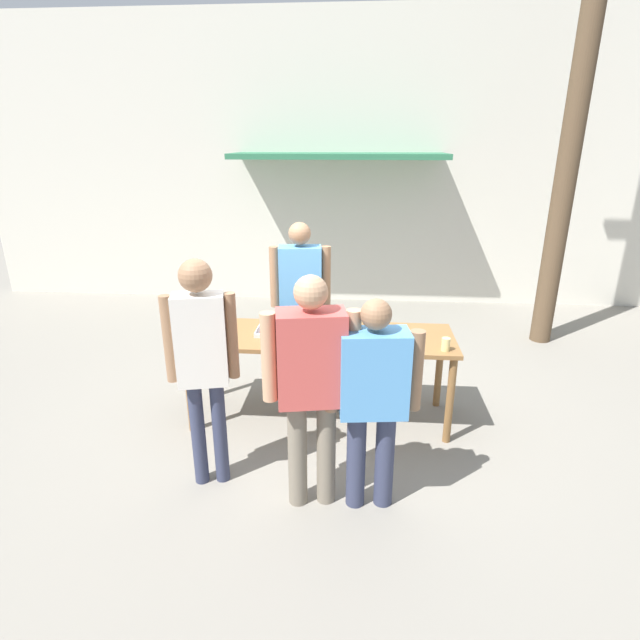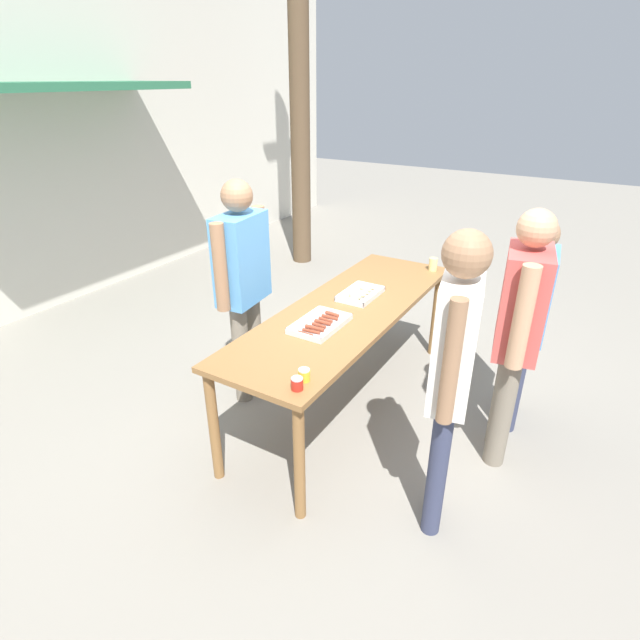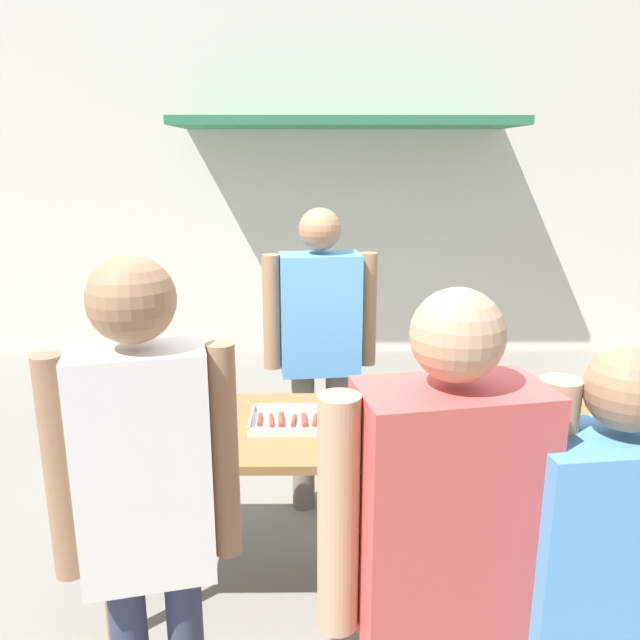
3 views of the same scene
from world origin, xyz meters
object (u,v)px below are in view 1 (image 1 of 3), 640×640
utility_pole (576,114)px  condiment_jar_ketchup (205,339)px  condiment_jar_mustard (194,339)px  beer_cup (446,344)px  person_customer_holding_hotdog (202,353)px  person_customer_with_cup (373,391)px  person_server_behind_table (300,290)px  food_tray_sausages (280,332)px  person_customer_waiting_in_line (311,376)px  food_tray_buns (346,333)px

utility_pole → condiment_jar_ketchup: bearing=-146.8°
condiment_jar_mustard → beer_cup: (2.25, 0.00, 0.02)m
person_customer_holding_hotdog → utility_pole: bearing=-150.6°
condiment_jar_mustard → person_customer_with_cup: bearing=-30.3°
beer_cup → person_server_behind_table: bearing=142.8°
food_tray_sausages → beer_cup: bearing=-11.1°
condiment_jar_ketchup → person_customer_waiting_in_line: bearing=-42.0°
person_server_behind_table → utility_pole: size_ratio=0.32×
person_customer_holding_hotdog → utility_pole: size_ratio=0.32×
person_customer_holding_hotdog → utility_pole: 5.29m
condiment_jar_ketchup → person_customer_holding_hotdog: 0.84m
person_server_behind_table → utility_pole: 3.96m
food_tray_sausages → food_tray_buns: (0.62, -0.00, 0.01)m
person_customer_holding_hotdog → utility_pole: (3.69, 3.35, 1.79)m
food_tray_buns → beer_cup: (0.88, -0.29, 0.04)m
condiment_jar_ketchup → person_server_behind_table: (0.75, 1.05, 0.16)m
condiment_jar_mustard → utility_pole: utility_pole is taller
food_tray_buns → person_customer_holding_hotdog: size_ratio=0.22×
condiment_jar_mustard → person_customer_with_cup: 1.86m
person_customer_with_cup → utility_pole: 4.70m
food_tray_sausages → utility_pole: size_ratio=0.08×
condiment_jar_ketchup → beer_cup: 2.16m
condiment_jar_ketchup → utility_pole: (3.92, 2.57, 2.00)m
person_server_behind_table → beer_cup: bearing=-43.5°
food_tray_sausages → person_customer_holding_hotdog: (-0.42, -1.06, 0.23)m
person_customer_holding_hotdog → person_customer_waiting_in_line: bearing=155.1°
food_tray_buns → person_customer_waiting_in_line: bearing=-99.4°
beer_cup → utility_pole: 3.70m
food_tray_buns → person_server_behind_table: person_server_behind_table is taller
person_customer_with_cup → person_customer_waiting_in_line: person_customer_waiting_in_line is taller
person_customer_holding_hotdog → person_customer_with_cup: size_ratio=1.13×
food_tray_sausages → beer_cup: size_ratio=3.87×
food_tray_buns → person_customer_holding_hotdog: (-1.04, -1.06, 0.22)m
beer_cup → person_customer_with_cup: person_customer_with_cup is taller
food_tray_buns → beer_cup: bearing=-18.4°
food_tray_sausages → person_customer_holding_hotdog: person_customer_holding_hotdog is taller
condiment_jar_ketchup → person_customer_waiting_in_line: size_ratio=0.04×
condiment_jar_mustard → person_customer_waiting_in_line: size_ratio=0.04×
condiment_jar_mustard → food_tray_buns: bearing=12.2°
person_customer_with_cup → food_tray_sausages: bearing=-61.8°
condiment_jar_ketchup → person_customer_with_cup: person_customer_with_cup is taller
condiment_jar_mustard → person_customer_with_cup: (1.60, -0.94, 0.04)m
person_customer_waiting_in_line → condiment_jar_ketchup: bearing=-52.3°
food_tray_sausages → condiment_jar_mustard: 0.80m
food_tray_sausages → beer_cup: 1.54m
food_tray_buns → person_customer_with_cup: size_ratio=0.25×
beer_cup → person_customer_holding_hotdog: 2.08m
person_customer_with_cup → person_customer_waiting_in_line: (-0.44, -0.01, 0.10)m
condiment_jar_ketchup → person_customer_waiting_in_line: (1.07, -0.96, 0.14)m
condiment_jar_mustard → food_tray_sausages: bearing=21.7°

